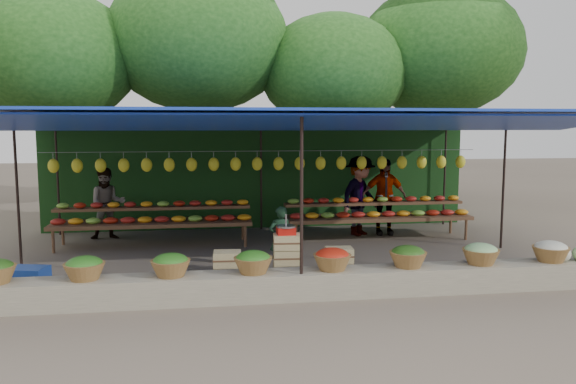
{
  "coord_description": "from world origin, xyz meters",
  "views": [
    {
      "loc": [
        -1.4,
        -10.86,
        2.58
      ],
      "look_at": [
        0.27,
        0.2,
        1.25
      ],
      "focal_mm": 35.0,
      "sensor_mm": 36.0,
      "label": 1
    }
  ],
  "objects": [
    {
      "name": "ground",
      "position": [
        0.0,
        0.0,
        0.0
      ],
      "size": [
        60.0,
        60.0,
        0.0
      ],
      "primitive_type": "plane",
      "color": "brown",
      "rests_on": "ground"
    },
    {
      "name": "stone_curb",
      "position": [
        0.0,
        -2.75,
        0.2
      ],
      "size": [
        10.6,
        0.55,
        0.4
      ],
      "primitive_type": "cube",
      "color": "slate",
      "rests_on": "ground"
    },
    {
      "name": "stall_canopy",
      "position": [
        -0.0,
        0.07,
        2.67
      ],
      "size": [
        10.8,
        6.6,
        2.82
      ],
      "color": "black",
      "rests_on": "ground"
    },
    {
      "name": "produce_baskets",
      "position": [
        -0.1,
        -2.75,
        0.56
      ],
      "size": [
        8.98,
        0.58,
        0.34
      ],
      "color": "brown",
      "rests_on": "stone_curb"
    },
    {
      "name": "netting_backdrop",
      "position": [
        0.0,
        3.15,
        1.25
      ],
      "size": [
        10.6,
        0.06,
        2.5
      ],
      "primitive_type": "cube",
      "color": "#1B4117",
      "rests_on": "ground"
    },
    {
      "name": "tree_row",
      "position": [
        0.5,
        6.09,
        4.7
      ],
      "size": [
        16.51,
        5.5,
        7.12
      ],
      "color": "#331F12",
      "rests_on": "ground"
    },
    {
      "name": "fruit_table_left",
      "position": [
        -2.49,
        1.35,
        0.61
      ],
      "size": [
        4.21,
        0.95,
        0.93
      ],
      "color": "#4F361F",
      "rests_on": "ground"
    },
    {
      "name": "fruit_table_right",
      "position": [
        2.51,
        1.35,
        0.61
      ],
      "size": [
        4.21,
        0.95,
        0.93
      ],
      "color": "#4F361F",
      "rests_on": "ground"
    },
    {
      "name": "crate_counter",
      "position": [
        -0.07,
        -1.74,
        0.31
      ],
      "size": [
        2.37,
        0.37,
        0.77
      ],
      "color": "#9F8A5B",
      "rests_on": "ground"
    },
    {
      "name": "weighing_scale",
      "position": [
        -0.06,
        -1.74,
        0.85
      ],
      "size": [
        0.32,
        0.32,
        0.34
      ],
      "color": "red",
      "rests_on": "crate_counter"
    },
    {
      "name": "vendor_seated",
      "position": [
        -0.07,
        -1.09,
        0.57
      ],
      "size": [
        0.46,
        0.35,
        1.15
      ],
      "primitive_type": "imported",
      "rotation": [
        0.0,
        0.0,
        3.34
      ],
      "color": "#173320",
      "rests_on": "ground"
    },
    {
      "name": "customer_left",
      "position": [
        -3.57,
        2.19,
        0.82
      ],
      "size": [
        0.88,
        0.74,
        1.63
      ],
      "primitive_type": "imported",
      "rotation": [
        0.0,
        0.0,
        0.16
      ],
      "color": "slate",
      "rests_on": "ground"
    },
    {
      "name": "customer_mid",
      "position": [
        2.22,
        1.81,
        0.94
      ],
      "size": [
        1.39,
        1.28,
        1.87
      ],
      "primitive_type": "imported",
      "rotation": [
        0.0,
        0.0,
        0.64
      ],
      "color": "slate",
      "rests_on": "ground"
    },
    {
      "name": "customer_right",
      "position": [
        2.81,
        1.81,
        0.9
      ],
      "size": [
        1.09,
        0.54,
        1.8
      ],
      "primitive_type": "imported",
      "rotation": [
        0.0,
        0.0,
        -0.09
      ],
      "color": "slate",
      "rests_on": "ground"
    },
    {
      "name": "blue_crate_front",
      "position": [
        -4.19,
        -1.65,
        0.17
      ],
      "size": [
        0.64,
        0.53,
        0.34
      ],
      "primitive_type": "cube",
      "rotation": [
        0.0,
        0.0,
        -0.25
      ],
      "color": "navy",
      "rests_on": "ground"
    }
  ]
}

